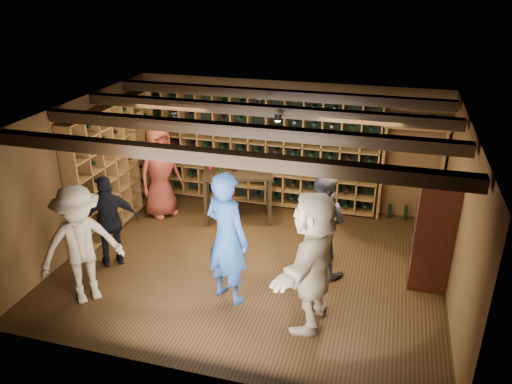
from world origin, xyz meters
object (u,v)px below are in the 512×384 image
(man_blue_shirt, at_px, (227,238))
(guest_woman_black, at_px, (110,222))
(guest_beige, at_px, (312,261))
(man_grey_suit, at_px, (321,223))
(display_cabinet, at_px, (433,234))
(tasting_table, at_px, (238,179))
(guest_khaki, at_px, (81,245))
(guest_red_floral, at_px, (160,172))

(man_blue_shirt, bearing_deg, guest_woman_black, 14.18)
(man_blue_shirt, xyz_separation_m, guest_beige, (1.24, -0.23, -0.02))
(guest_woman_black, xyz_separation_m, guest_beige, (3.33, -0.60, 0.20))
(man_grey_suit, xyz_separation_m, guest_beige, (0.08, -1.30, 0.12))
(man_grey_suit, relative_size, guest_woman_black, 1.11)
(display_cabinet, relative_size, guest_beige, 0.91)
(guest_woman_black, bearing_deg, tasting_table, -164.03)
(guest_khaki, xyz_separation_m, guest_beige, (3.20, 0.34, 0.08))
(guest_red_floral, height_order, guest_beige, guest_beige)
(guest_red_floral, distance_m, guest_khaki, 2.82)
(display_cabinet, relative_size, man_grey_suit, 1.03)
(tasting_table, bearing_deg, man_grey_suit, -53.86)
(guest_woman_black, xyz_separation_m, guest_khaki, (0.13, -0.95, 0.12))
(guest_woman_black, bearing_deg, man_grey_suit, 153.76)
(display_cabinet, xyz_separation_m, guest_beige, (-1.56, -1.38, 0.11))
(guest_khaki, bearing_deg, guest_red_floral, 46.57)
(tasting_table, bearing_deg, guest_red_floral, 170.26)
(man_grey_suit, bearing_deg, guest_khaki, 46.98)
(guest_woman_black, distance_m, guest_khaki, 0.96)
(display_cabinet, distance_m, guest_khaki, 5.06)
(guest_beige, distance_m, tasting_table, 3.24)
(guest_khaki, height_order, tasting_table, guest_khaki)
(guest_red_floral, relative_size, guest_khaki, 1.00)
(guest_khaki, bearing_deg, guest_woman_black, 51.20)
(guest_woman_black, height_order, guest_khaki, guest_khaki)
(man_grey_suit, bearing_deg, tasting_table, -18.04)
(guest_red_floral, bearing_deg, man_blue_shirt, -106.46)
(guest_red_floral, xyz_separation_m, guest_woman_black, (0.02, -1.87, -0.12))
(guest_khaki, relative_size, guest_beige, 0.92)
(guest_khaki, bearing_deg, man_grey_suit, -18.64)
(display_cabinet, relative_size, guest_khaki, 0.98)
(display_cabinet, relative_size, guest_woman_black, 1.14)
(tasting_table, bearing_deg, guest_beige, -71.60)
(display_cabinet, distance_m, guest_red_floral, 5.02)
(guest_red_floral, relative_size, guest_woman_black, 1.15)
(man_blue_shirt, relative_size, guest_red_floral, 1.11)
(display_cabinet, bearing_deg, guest_red_floral, 167.42)
(man_blue_shirt, distance_m, guest_beige, 1.26)
(man_blue_shirt, bearing_deg, guest_red_floral, -22.55)
(guest_woman_black, relative_size, guest_beige, 0.80)
(guest_khaki, bearing_deg, guest_beige, -40.22)
(display_cabinet, bearing_deg, tasting_table, 159.56)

